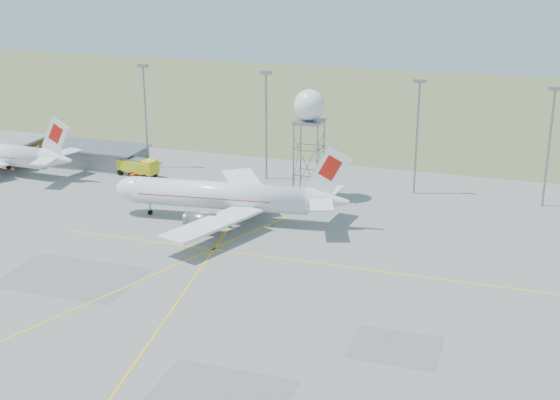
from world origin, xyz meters
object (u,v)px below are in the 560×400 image
(radar_tower, at_px, (309,138))
(fire_truck, at_px, (138,167))
(baggage_tug, at_px, (135,179))
(airliner_main, at_px, (224,196))

(radar_tower, distance_m, fire_truck, 36.01)
(fire_truck, bearing_deg, baggage_tug, -57.26)
(radar_tower, xyz_separation_m, baggage_tug, (-33.36, -1.57, -10.20))
(airliner_main, distance_m, baggage_tug, 27.55)
(fire_truck, relative_size, baggage_tug, 4.16)
(airliner_main, bearing_deg, baggage_tug, -36.36)
(airliner_main, xyz_separation_m, radar_tower, (9.68, 15.22, 6.73))
(airliner_main, xyz_separation_m, fire_truck, (-25.08, 17.61, -2.39))
(airliner_main, height_order, radar_tower, radar_tower)
(airliner_main, distance_m, radar_tower, 19.25)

